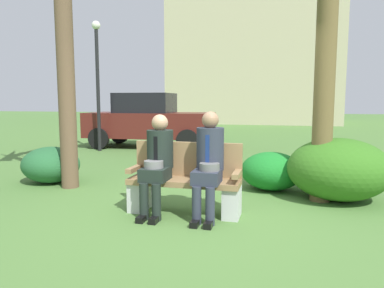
{
  "coord_description": "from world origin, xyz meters",
  "views": [
    {
      "loc": [
        0.97,
        -4.2,
        1.43
      ],
      "look_at": [
        -0.24,
        0.5,
        0.85
      ],
      "focal_mm": 33.57,
      "sensor_mm": 36.0,
      "label": 1
    }
  ],
  "objects_px": {
    "seated_man_left": "(158,159)",
    "seated_man_right": "(209,159)",
    "shrub_near_bench": "(271,171)",
    "shrub_far_lawn": "(51,165)",
    "building_backdrop": "(256,19)",
    "park_bench": "(185,182)",
    "shrub_mid_lawn": "(338,169)",
    "parked_car_near": "(149,120)",
    "street_lamp": "(97,73)"
  },
  "relations": [
    {
      "from": "park_bench",
      "to": "street_lamp",
      "type": "xyz_separation_m",
      "value": [
        -3.95,
        4.97,
        1.84
      ]
    },
    {
      "from": "shrub_mid_lawn",
      "to": "seated_man_right",
      "type": "bearing_deg",
      "value": -142.94
    },
    {
      "from": "shrub_mid_lawn",
      "to": "building_backdrop",
      "type": "xyz_separation_m",
      "value": [
        -2.84,
        20.03,
        6.54
      ]
    },
    {
      "from": "building_backdrop",
      "to": "street_lamp",
      "type": "bearing_deg",
      "value": -100.84
    },
    {
      "from": "seated_man_right",
      "to": "shrub_mid_lawn",
      "type": "distance_m",
      "value": 2.1
    },
    {
      "from": "park_bench",
      "to": "shrub_near_bench",
      "type": "distance_m",
      "value": 1.82
    },
    {
      "from": "shrub_near_bench",
      "to": "shrub_far_lawn",
      "type": "xyz_separation_m",
      "value": [
        -3.79,
        -0.43,
        0.01
      ]
    },
    {
      "from": "parked_car_near",
      "to": "street_lamp",
      "type": "bearing_deg",
      "value": -132.66
    },
    {
      "from": "shrub_mid_lawn",
      "to": "street_lamp",
      "type": "xyz_separation_m",
      "value": [
        -5.94,
        3.84,
        1.78
      ]
    },
    {
      "from": "seated_man_left",
      "to": "shrub_mid_lawn",
      "type": "distance_m",
      "value": 2.65
    },
    {
      "from": "seated_man_left",
      "to": "seated_man_right",
      "type": "relative_size",
      "value": 0.97
    },
    {
      "from": "building_backdrop",
      "to": "shrub_near_bench",
      "type": "bearing_deg",
      "value": -84.52
    },
    {
      "from": "park_bench",
      "to": "seated_man_left",
      "type": "height_order",
      "value": "seated_man_left"
    },
    {
      "from": "park_bench",
      "to": "parked_car_near",
      "type": "height_order",
      "value": "parked_car_near"
    },
    {
      "from": "shrub_far_lawn",
      "to": "parked_car_near",
      "type": "xyz_separation_m",
      "value": [
        -0.11,
        5.08,
        0.52
      ]
    },
    {
      "from": "park_bench",
      "to": "building_backdrop",
      "type": "bearing_deg",
      "value": 92.3
    },
    {
      "from": "shrub_near_bench",
      "to": "shrub_far_lawn",
      "type": "height_order",
      "value": "shrub_far_lawn"
    },
    {
      "from": "park_bench",
      "to": "parked_car_near",
      "type": "bearing_deg",
      "value": 115.02
    },
    {
      "from": "park_bench",
      "to": "shrub_mid_lawn",
      "type": "xyz_separation_m",
      "value": [
        1.99,
        1.13,
        0.05
      ]
    },
    {
      "from": "park_bench",
      "to": "shrub_mid_lawn",
      "type": "relative_size",
      "value": 0.98
    },
    {
      "from": "shrub_far_lawn",
      "to": "parked_car_near",
      "type": "height_order",
      "value": "parked_car_near"
    },
    {
      "from": "park_bench",
      "to": "parked_car_near",
      "type": "xyz_separation_m",
      "value": [
        -2.87,
        6.15,
        0.44
      ]
    },
    {
      "from": "shrub_mid_lawn",
      "to": "street_lamp",
      "type": "bearing_deg",
      "value": 147.11
    },
    {
      "from": "seated_man_left",
      "to": "building_backdrop",
      "type": "distance_m",
      "value": 22.21
    },
    {
      "from": "shrub_far_lawn",
      "to": "building_backdrop",
      "type": "bearing_deg",
      "value": 84.58
    },
    {
      "from": "shrub_mid_lawn",
      "to": "street_lamp",
      "type": "relative_size",
      "value": 0.4
    },
    {
      "from": "shrub_far_lawn",
      "to": "shrub_mid_lawn",
      "type": "bearing_deg",
      "value": 0.74
    },
    {
      "from": "seated_man_left",
      "to": "building_backdrop",
      "type": "xyz_separation_m",
      "value": [
        -0.52,
        21.29,
        6.29
      ]
    },
    {
      "from": "park_bench",
      "to": "shrub_near_bench",
      "type": "height_order",
      "value": "park_bench"
    },
    {
      "from": "shrub_near_bench",
      "to": "building_backdrop",
      "type": "relative_size",
      "value": 0.07
    },
    {
      "from": "shrub_mid_lawn",
      "to": "street_lamp",
      "type": "distance_m",
      "value": 7.3
    },
    {
      "from": "shrub_mid_lawn",
      "to": "parked_car_near",
      "type": "height_order",
      "value": "parked_car_near"
    },
    {
      "from": "shrub_near_bench",
      "to": "parked_car_near",
      "type": "bearing_deg",
      "value": 130.01
    },
    {
      "from": "seated_man_right",
      "to": "shrub_far_lawn",
      "type": "relative_size",
      "value": 1.29
    },
    {
      "from": "shrub_mid_lawn",
      "to": "shrub_far_lawn",
      "type": "relative_size",
      "value": 1.42
    },
    {
      "from": "seated_man_left",
      "to": "seated_man_right",
      "type": "height_order",
      "value": "seated_man_right"
    },
    {
      "from": "shrub_far_lawn",
      "to": "street_lamp",
      "type": "distance_m",
      "value": 4.51
    },
    {
      "from": "seated_man_right",
      "to": "parked_car_near",
      "type": "height_order",
      "value": "parked_car_near"
    },
    {
      "from": "shrub_near_bench",
      "to": "seated_man_left",
      "type": "bearing_deg",
      "value": -129.95
    },
    {
      "from": "parked_car_near",
      "to": "building_backdrop",
      "type": "height_order",
      "value": "building_backdrop"
    },
    {
      "from": "seated_man_left",
      "to": "shrub_far_lawn",
      "type": "distance_m",
      "value": 2.74
    },
    {
      "from": "park_bench",
      "to": "shrub_far_lawn",
      "type": "bearing_deg",
      "value": 158.84
    },
    {
      "from": "parked_car_near",
      "to": "shrub_near_bench",
      "type": "bearing_deg",
      "value": -49.99
    },
    {
      "from": "shrub_mid_lawn",
      "to": "street_lamp",
      "type": "height_order",
      "value": "street_lamp"
    },
    {
      "from": "seated_man_right",
      "to": "shrub_mid_lawn",
      "type": "relative_size",
      "value": 0.9
    },
    {
      "from": "shrub_mid_lawn",
      "to": "building_backdrop",
      "type": "height_order",
      "value": "building_backdrop"
    },
    {
      "from": "seated_man_right",
      "to": "shrub_far_lawn",
      "type": "distance_m",
      "value": 3.34
    },
    {
      "from": "shrub_far_lawn",
      "to": "shrub_near_bench",
      "type": "bearing_deg",
      "value": 6.44
    },
    {
      "from": "park_bench",
      "to": "seated_man_right",
      "type": "height_order",
      "value": "seated_man_right"
    },
    {
      "from": "seated_man_left",
      "to": "street_lamp",
      "type": "height_order",
      "value": "street_lamp"
    }
  ]
}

